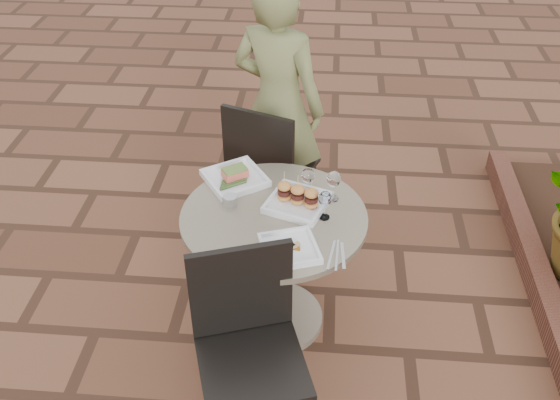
# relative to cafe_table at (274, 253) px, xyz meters

# --- Properties ---
(ground) EXTENTS (60.00, 60.00, 0.00)m
(ground) POSITION_rel_cafe_table_xyz_m (-0.12, -0.17, -0.48)
(ground) COLOR brown
(ground) RESTS_ON ground
(cafe_table) EXTENTS (0.90, 0.90, 0.73)m
(cafe_table) POSITION_rel_cafe_table_xyz_m (0.00, 0.00, 0.00)
(cafe_table) COLOR gray
(cafe_table) RESTS_ON ground
(chair_far) EXTENTS (0.57, 0.57, 0.93)m
(chair_far) POSITION_rel_cafe_table_xyz_m (-0.11, 0.73, 0.07)
(chair_far) COLOR black
(chair_far) RESTS_ON ground
(chair_near) EXTENTS (0.56, 0.56, 0.93)m
(chair_near) POSITION_rel_cafe_table_xyz_m (-0.06, -0.58, 0.07)
(chair_near) COLOR black
(chair_near) RESTS_ON ground
(diner) EXTENTS (0.68, 0.58, 1.60)m
(diner) POSITION_rel_cafe_table_xyz_m (-0.06, 0.96, 0.32)
(diner) COLOR olive
(diner) RESTS_ON ground
(plate_salmon) EXTENTS (0.39, 0.39, 0.08)m
(plate_salmon) POSITION_rel_cafe_table_xyz_m (-0.22, 0.27, 0.27)
(plate_salmon) COLOR white
(plate_salmon) RESTS_ON cafe_table
(plate_sliders) EXTENTS (0.35, 0.35, 0.18)m
(plate_sliders) POSITION_rel_cafe_table_xyz_m (0.11, 0.09, 0.28)
(plate_sliders) COLOR white
(plate_sliders) RESTS_ON cafe_table
(plate_tuna) EXTENTS (0.31, 0.31, 0.03)m
(plate_tuna) POSITION_rel_cafe_table_xyz_m (0.09, -0.26, 0.26)
(plate_tuna) COLOR white
(plate_tuna) RESTS_ON cafe_table
(wine_glass_right) EXTENTS (0.06, 0.06, 0.15)m
(wine_glass_right) POSITION_rel_cafe_table_xyz_m (0.24, 0.00, 0.35)
(wine_glass_right) COLOR white
(wine_glass_right) RESTS_ON cafe_table
(wine_glass_mid) EXTENTS (0.07, 0.07, 0.15)m
(wine_glass_mid) POSITION_rel_cafe_table_xyz_m (0.15, 0.18, 0.35)
(wine_glass_mid) COLOR white
(wine_glass_mid) RESTS_ON cafe_table
(wine_glass_far) EXTENTS (0.07, 0.07, 0.16)m
(wine_glass_far) POSITION_rel_cafe_table_xyz_m (0.28, 0.15, 0.36)
(wine_glass_far) COLOR white
(wine_glass_far) RESTS_ON cafe_table
(steel_ramekin) EXTENTS (0.08, 0.08, 0.05)m
(steel_ramekin) POSITION_rel_cafe_table_xyz_m (-0.22, 0.06, 0.27)
(steel_ramekin) COLOR silver
(steel_ramekin) RESTS_ON cafe_table
(cutlery_set) EXTENTS (0.09, 0.21, 0.00)m
(cutlery_set) POSITION_rel_cafe_table_xyz_m (0.30, -0.27, 0.25)
(cutlery_set) COLOR silver
(cutlery_set) RESTS_ON cafe_table
(planter_curb) EXTENTS (0.12, 3.00, 0.15)m
(planter_curb) POSITION_rel_cafe_table_xyz_m (1.48, 0.13, -0.41)
(planter_curb) COLOR brown
(planter_curb) RESTS_ON ground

